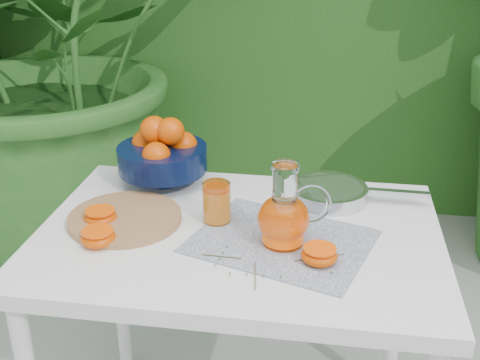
% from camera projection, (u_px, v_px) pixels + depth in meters
% --- Properties ---
extents(potted_plant_left, '(2.67, 2.67, 1.89)m').
position_uv_depth(potted_plant_left, '(49.00, 44.00, 2.64)').
color(potted_plant_left, '#246321').
rests_on(potted_plant_left, ground).
extents(white_table, '(1.00, 0.70, 0.75)m').
position_uv_depth(white_table, '(239.00, 259.00, 1.53)').
color(white_table, white).
rests_on(white_table, ground).
extents(placemat, '(0.49, 0.43, 0.00)m').
position_uv_depth(placemat, '(281.00, 241.00, 1.45)').
color(placemat, '#0D1D4E').
rests_on(placemat, white_table).
extents(cutting_board, '(0.34, 0.34, 0.02)m').
position_uv_depth(cutting_board, '(125.00, 218.00, 1.54)').
color(cutting_board, '#976A44').
rests_on(cutting_board, white_table).
extents(fruit_bowl, '(0.26, 0.26, 0.20)m').
position_uv_depth(fruit_bowl, '(163.00, 153.00, 1.73)').
color(fruit_bowl, black).
rests_on(fruit_bowl, white_table).
extents(juice_pitcher, '(0.18, 0.15, 0.20)m').
position_uv_depth(juice_pitcher, '(285.00, 216.00, 1.41)').
color(juice_pitcher, white).
rests_on(juice_pitcher, white_table).
extents(juice_tumbler, '(0.09, 0.09, 0.10)m').
position_uv_depth(juice_tumbler, '(217.00, 203.00, 1.52)').
color(juice_tumbler, white).
rests_on(juice_tumbler, white_table).
extents(saute_pan, '(0.38, 0.22, 0.04)m').
position_uv_depth(saute_pan, '(329.00, 192.00, 1.65)').
color(saute_pan, '#BCBCC1').
rests_on(saute_pan, white_table).
extents(orange_halves, '(0.65, 0.19, 0.04)m').
position_uv_depth(orange_halves, '(168.00, 236.00, 1.43)').
color(orange_halves, '#DA3902').
rests_on(orange_halves, white_table).
extents(thyme_sprigs, '(0.33, 0.21, 0.01)m').
position_uv_depth(thyme_sprigs, '(268.00, 262.00, 1.35)').
color(thyme_sprigs, brown).
rests_on(thyme_sprigs, white_table).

